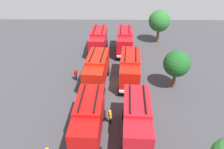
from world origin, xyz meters
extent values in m
plane|color=#38383D|center=(0.00, 0.00, 0.00)|extent=(56.00, 56.00, 0.00)
cube|color=red|center=(-7.29, -2.51, 2.10)|extent=(2.29, 2.58, 2.60)
cube|color=#8C9EAD|center=(-6.24, -2.55, 2.41)|extent=(0.16, 2.13, 1.46)
cube|color=red|center=(-10.79, -2.38, 2.25)|extent=(4.89, 2.68, 2.90)
cube|color=black|center=(-10.76, -1.69, 3.82)|extent=(4.32, 0.28, 0.12)
cube|color=black|center=(-10.81, -3.06, 3.82)|extent=(4.32, 0.28, 0.12)
cube|color=silver|center=(-6.09, -2.55, 0.95)|extent=(0.29, 2.38, 0.28)
cylinder|color=black|center=(-7.04, -1.32, 0.55)|extent=(1.11, 0.39, 1.10)
cylinder|color=black|center=(-7.14, -3.72, 0.55)|extent=(1.11, 0.39, 1.10)
cylinder|color=black|center=(-11.94, -1.13, 0.55)|extent=(1.11, 0.39, 1.10)
cylinder|color=black|center=(-12.03, -3.53, 0.55)|extent=(1.11, 0.39, 1.10)
cube|color=red|center=(2.35, -2.23, 2.10)|extent=(2.41, 2.69, 2.60)
cube|color=#8C9EAD|center=(3.39, -2.32, 2.41)|extent=(0.27, 2.12, 1.46)
cube|color=red|center=(-1.14, -1.91, 2.25)|extent=(5.00, 2.92, 2.90)
cube|color=black|center=(-1.08, -1.23, 3.82)|extent=(4.31, 0.50, 0.12)
cube|color=black|center=(-1.20, -2.60, 3.82)|extent=(4.31, 0.50, 0.12)
cube|color=silver|center=(3.54, -2.33, 0.95)|extent=(0.41, 2.38, 0.28)
cylinder|color=black|center=(2.65, -1.05, 0.55)|extent=(1.13, 0.45, 1.10)
cylinder|color=black|center=(2.44, -3.44, 0.55)|extent=(1.13, 0.45, 1.10)
cylinder|color=black|center=(-2.23, -0.61, 0.55)|extent=(1.13, 0.45, 1.10)
cylinder|color=black|center=(-2.44, -3.00, 0.55)|extent=(1.13, 0.45, 1.10)
cube|color=red|center=(11.58, -2.16, 2.10)|extent=(2.29, 2.58, 2.60)
cube|color=#8C9EAD|center=(12.63, -2.20, 2.41)|extent=(0.15, 2.13, 1.46)
cube|color=red|center=(8.08, -2.04, 2.25)|extent=(4.88, 2.67, 2.90)
cube|color=black|center=(8.11, -1.35, 3.82)|extent=(4.32, 0.27, 0.12)
cube|color=black|center=(8.06, -2.73, 3.82)|extent=(4.32, 0.27, 0.12)
cylinder|color=black|center=(6.92, -0.80, 0.55)|extent=(1.11, 0.39, 1.10)
cylinder|color=black|center=(6.84, -3.20, 0.55)|extent=(1.11, 0.39, 1.10)
cube|color=red|center=(-7.34, 1.90, 2.10)|extent=(2.30, 2.59, 2.60)
cube|color=#8C9EAD|center=(-6.29, 1.85, 2.41)|extent=(0.17, 2.13, 1.46)
cube|color=red|center=(-10.84, 2.04, 2.25)|extent=(4.90, 2.70, 2.90)
cube|color=black|center=(-10.81, 2.73, 3.82)|extent=(4.32, 0.30, 0.12)
cube|color=black|center=(-10.87, 1.35, 3.82)|extent=(4.32, 0.30, 0.12)
cube|color=silver|center=(-6.14, 1.85, 0.95)|extent=(0.30, 2.38, 0.28)
cylinder|color=black|center=(-7.09, 3.09, 0.55)|extent=(1.11, 0.40, 1.10)
cylinder|color=black|center=(-7.19, 0.69, 0.55)|extent=(1.11, 0.40, 1.10)
cylinder|color=black|center=(-11.99, 3.29, 0.55)|extent=(1.11, 0.40, 1.10)
cylinder|color=black|center=(-12.09, 0.89, 0.55)|extent=(1.11, 0.40, 1.10)
cube|color=red|center=(2.05, 2.18, 2.10)|extent=(2.39, 2.66, 2.60)
cube|color=#8C9EAD|center=(3.09, 2.09, 2.41)|extent=(0.24, 2.12, 1.46)
cube|color=red|center=(-1.44, 2.44, 2.25)|extent=(4.98, 2.86, 2.90)
cube|color=black|center=(-1.39, 3.13, 3.82)|extent=(4.32, 0.45, 0.12)
cube|color=black|center=(-1.50, 1.76, 3.82)|extent=(4.32, 0.45, 0.12)
cube|color=silver|center=(3.24, 2.08, 0.95)|extent=(0.38, 2.38, 0.28)
cylinder|color=black|center=(2.34, 3.36, 0.55)|extent=(1.12, 0.43, 1.10)
cylinder|color=black|center=(2.15, 0.96, 0.55)|extent=(1.12, 0.43, 1.10)
cylinder|color=black|center=(-2.55, 3.73, 0.55)|extent=(1.12, 0.43, 1.10)
cylinder|color=black|center=(-2.73, 1.34, 0.55)|extent=(1.12, 0.43, 1.10)
cube|color=red|center=(11.64, 2.33, 2.10)|extent=(2.32, 2.61, 2.60)
cube|color=#8C9EAD|center=(12.69, 2.28, 2.41)|extent=(0.19, 2.13, 1.46)
cube|color=red|center=(8.14, 2.51, 2.25)|extent=(4.92, 2.74, 2.90)
cube|color=black|center=(8.18, 3.20, 3.82)|extent=(4.32, 0.34, 0.12)
cube|color=black|center=(8.11, 1.82, 3.82)|extent=(4.32, 0.34, 0.12)
cylinder|color=black|center=(7.01, 3.77, 0.55)|extent=(1.12, 0.41, 1.10)
cylinder|color=black|center=(6.88, 1.37, 0.55)|extent=(1.12, 0.41, 1.10)
cylinder|color=black|center=(7.39, -0.14, 0.37)|extent=(0.16, 0.16, 0.75)
cylinder|color=black|center=(7.58, -0.06, 0.37)|extent=(0.16, 0.16, 0.75)
cube|color=gold|center=(7.48, -0.10, 1.07)|extent=(0.48, 0.38, 0.65)
sphere|color=#9E704C|center=(7.48, -0.10, 1.51)|extent=(0.21, 0.21, 0.21)
cylinder|color=gold|center=(7.48, -0.10, 1.59)|extent=(0.26, 0.26, 0.06)
cylinder|color=gold|center=(12.48, -5.19, 1.75)|extent=(0.29, 0.29, 0.07)
cylinder|color=black|center=(-0.68, -4.99, 0.39)|extent=(0.16, 0.16, 0.78)
cylinder|color=black|center=(-0.85, -4.88, 0.39)|extent=(0.16, 0.16, 0.78)
cube|color=#B7140F|center=(-0.77, -4.94, 1.12)|extent=(0.48, 0.43, 0.68)
sphere|color=tan|center=(-0.77, -4.94, 1.57)|extent=(0.22, 0.22, 0.22)
cylinder|color=#B7140F|center=(-0.77, -4.94, 1.66)|extent=(0.28, 0.28, 0.07)
cylinder|color=brown|center=(-14.32, 8.37, 1.21)|extent=(0.48, 0.48, 2.42)
sphere|color=#236628|center=(-14.32, 8.37, 4.07)|extent=(3.87, 3.87, 3.87)
cylinder|color=brown|center=(0.72, 8.00, 1.04)|extent=(0.41, 0.41, 2.07)
sphere|color=#19511E|center=(0.72, 8.00, 3.48)|extent=(3.32, 3.32, 3.32)
cone|color=#F2600C|center=(6.05, -3.83, 0.31)|extent=(0.43, 0.43, 0.61)
camera|label=1|loc=(24.55, 0.35, 16.40)|focal=35.11mm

